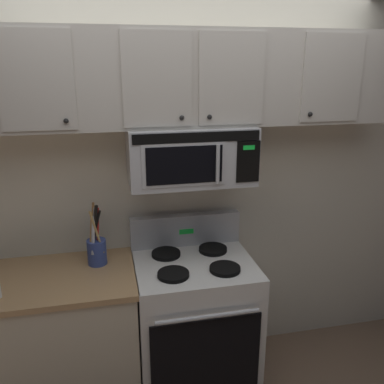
{
  "coord_description": "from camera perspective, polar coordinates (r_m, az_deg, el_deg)",
  "views": [
    {
      "loc": [
        -0.51,
        -1.85,
        2.11
      ],
      "look_at": [
        0.0,
        0.49,
        1.35
      ],
      "focal_mm": 38.15,
      "sensor_mm": 36.0,
      "label": 1
    }
  ],
  "objects": [
    {
      "name": "upper_cabinets",
      "position": [
        2.48,
        -0.42,
        15.6
      ],
      "size": [
        2.5,
        0.36,
        0.55
      ],
      "color": "#BCB7AD"
    },
    {
      "name": "counter_segment",
      "position": [
        2.84,
        -17.49,
        -19.06
      ],
      "size": [
        0.93,
        0.65,
        0.9
      ],
      "color": "beige",
      "rests_on": "ground_plane"
    },
    {
      "name": "over_range_microwave",
      "position": [
        2.51,
        -0.25,
        5.25
      ],
      "size": [
        0.76,
        0.43,
        0.35
      ],
      "color": "#B7BABF"
    },
    {
      "name": "stove_range",
      "position": [
        2.86,
        0.3,
        -17.52
      ],
      "size": [
        0.76,
        0.69,
        1.12
      ],
      "color": "white",
      "rests_on": "ground_plane"
    },
    {
      "name": "back_wall",
      "position": [
        2.8,
        -1.32,
        1.82
      ],
      "size": [
        5.2,
        0.1,
        2.7
      ],
      "primitive_type": "cube",
      "color": "silver",
      "rests_on": "ground_plane"
    },
    {
      "name": "utensil_crock_blue",
      "position": [
        2.64,
        -13.22,
        -7.57
      ],
      "size": [
        0.12,
        0.12,
        0.4
      ],
      "color": "#384C9E",
      "rests_on": "counter_segment"
    }
  ]
}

